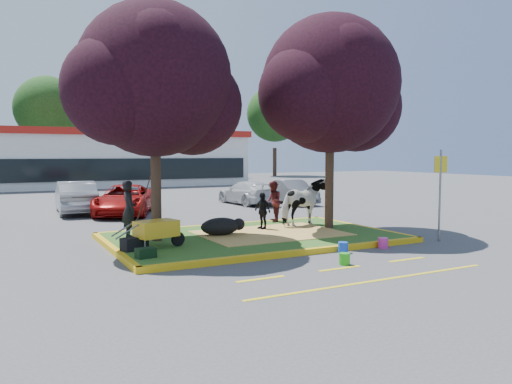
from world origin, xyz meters
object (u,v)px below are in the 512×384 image
handler (129,209)px  bucket_pink (383,243)px  sign_post (440,184)px  cow (305,202)px  bucket_blue (343,247)px  calf (220,226)px  bucket_green (345,259)px  car_silver (76,197)px  wheelbarrow (157,229)px

handler → bucket_pink: bearing=-126.1°
handler → sign_post: sign_post is taller
sign_post → cow: bearing=148.4°
bucket_blue → calf: bearing=122.8°
bucket_green → car_silver: 13.97m
calf → car_silver: (-2.79, 9.05, 0.28)m
sign_post → calf: bearing=176.1°
cow → bucket_blue: size_ratio=6.72×
cow → car_silver: (-6.06, 8.58, -0.24)m
bucket_green → bucket_blue: bucket_blue is taller
wheelbarrow → calf: bearing=10.7°
bucket_pink → sign_post: bearing=2.6°
cow → wheelbarrow: (-5.49, -1.55, -0.30)m
bucket_blue → car_silver: 13.17m
cow → handler: bearing=68.1°
sign_post → bucket_blue: size_ratio=9.63×
bucket_green → car_silver: car_silver is taller
car_silver → bucket_green: bearing=109.8°
handler → wheelbarrow: bearing=-174.4°
handler → calf: bearing=-110.3°
calf → bucket_green: (1.22, -4.32, -0.28)m
calf → handler: (-2.48, 0.83, 0.56)m
wheelbarrow → car_silver: size_ratio=0.44×
bucket_pink → calf: bearing=136.8°
cow → bucket_pink: (0.13, -3.65, -0.79)m
cow → car_silver: bearing=17.0°
cow → bucket_pink: 3.74m
calf → handler: 2.67m
cow → bucket_pink: size_ratio=6.55×
handler → sign_post: (8.09, -3.92, 0.69)m
handler → bucket_pink: (5.87, -4.02, -0.83)m
calf → wheelbarrow: size_ratio=0.65×
cow → bucket_blue: bearing=143.4°
sign_post → bucket_blue: (-3.56, -0.10, -1.52)m
cow → calf: bearing=79.9°
sign_post → bucket_blue: sign_post is taller
cow → bucket_green: (-2.05, -4.79, -0.80)m
handler → bucket_green: (3.69, -5.16, -0.84)m
handler → car_silver: (-0.32, 8.22, -0.28)m
cow → sign_post: sign_post is taller
bucket_green → bucket_blue: (0.83, 1.14, 0.00)m
calf → bucket_pink: calf is taller
sign_post → bucket_green: sign_post is taller
cow → bucket_green: size_ratio=6.85×
calf → bucket_blue: calf is taller
bucket_pink → bucket_blue: 1.35m
wheelbarrow → bucket_green: size_ratio=6.86×
wheelbarrow → bucket_blue: 4.79m
bucket_green → bucket_pink: bucket_pink is taller
bucket_pink → bucket_blue: bearing=180.0°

